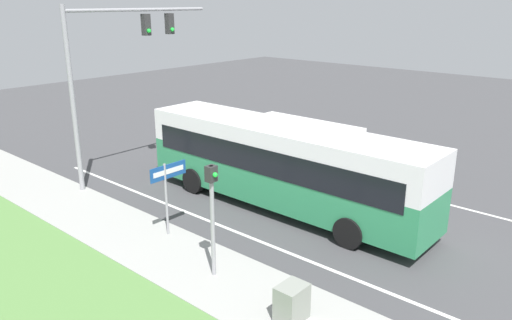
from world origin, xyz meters
TOP-DOWN VIEW (x-y plane):
  - ground_plane at (0.00, 0.00)m, footprint 80.00×80.00m
  - sidewalk at (-6.20, 0.00)m, footprint 2.80×80.00m
  - lane_divider_near at (-3.60, 0.00)m, footprint 0.14×30.00m
  - lane_divider_far at (3.60, 0.00)m, footprint 0.14×30.00m
  - bus at (-0.90, 4.62)m, footprint 2.61×11.84m
  - signal_gantry at (-3.01, 11.81)m, footprint 7.12×0.41m
  - pedestrian_signal at (-6.18, 2.88)m, footprint 0.28×0.34m
  - street_sign at (-5.29, 5.90)m, footprint 1.45×0.08m
  - utility_cabinet at (-6.40, -0.05)m, footprint 0.77×0.59m

SIDE VIEW (x-z plane):
  - ground_plane at x=0.00m, z-range 0.00..0.00m
  - lane_divider_near at x=-3.60m, z-range 0.00..0.01m
  - lane_divider_far at x=3.60m, z-range 0.00..0.01m
  - sidewalk at x=-6.20m, z-range 0.00..0.12m
  - utility_cabinet at x=-6.40m, z-range 0.12..1.04m
  - street_sign at x=-5.29m, z-range 0.58..3.16m
  - bus at x=-0.90m, z-range 0.16..3.61m
  - pedestrian_signal at x=-6.18m, z-range 0.59..3.97m
  - signal_gantry at x=-3.01m, z-range 1.59..9.04m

